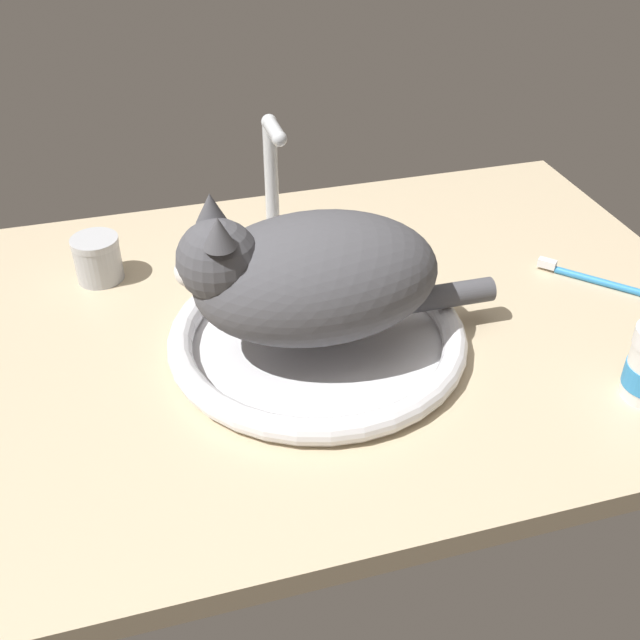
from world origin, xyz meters
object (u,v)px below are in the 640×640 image
Objects in this scene: metal_jar at (98,259)px; toothbrush at (601,281)px; sink_basin at (320,336)px; faucet at (275,205)px; cat at (306,276)px.

toothbrush is (68.78, -21.37, -2.72)cm from metal_jar.
sink_basin is at bearing -42.47° from metal_jar.
faucet reaches higher than metal_jar.
sink_basin is 5.61× the size of metal_jar.
cat is at bearing 179.02° from sink_basin.
cat is at bearing -94.10° from faucet.
faucet is at bearing 153.48° from toothbrush.
faucet is (0.00, 23.85, 6.78)cm from sink_basin.
cat is at bearing -176.67° from toothbrush.
metal_jar is at bearing 137.53° from sink_basin.
faucet is 48.19cm from toothbrush.
toothbrush is (42.59, 2.60, -0.80)cm from sink_basin.
faucet is 26.64cm from metal_jar.
faucet is at bearing -0.28° from metal_jar.
faucet is at bearing 85.90° from cat.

